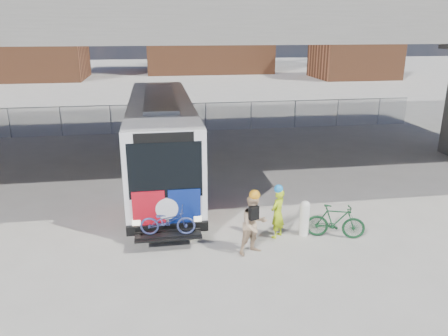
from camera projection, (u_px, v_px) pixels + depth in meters
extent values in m
plane|color=#9E9991|center=(217.00, 200.00, 17.10)|extent=(160.00, 160.00, 0.00)
cube|color=silver|center=(161.00, 136.00, 18.91)|extent=(2.55, 12.00, 3.20)
cube|color=black|center=(161.00, 119.00, 19.18)|extent=(2.61, 11.00, 1.28)
cube|color=black|center=(165.00, 170.00, 13.20)|extent=(2.24, 0.12, 1.76)
cube|color=black|center=(164.00, 137.00, 12.88)|extent=(1.78, 0.12, 0.30)
cube|color=black|center=(168.00, 228.00, 13.68)|extent=(2.55, 0.20, 0.30)
cube|color=#B10D1B|center=(149.00, 210.00, 13.43)|extent=(1.00, 0.08, 1.20)
cube|color=navy|center=(185.00, 207.00, 13.59)|extent=(1.00, 0.08, 1.20)
cylinder|color=silver|center=(167.00, 209.00, 13.49)|extent=(0.70, 0.06, 0.70)
cube|color=gray|center=(160.00, 98.00, 18.39)|extent=(1.28, 7.20, 0.14)
cube|color=black|center=(168.00, 235.00, 13.21)|extent=(2.00, 0.70, 0.06)
cylinder|color=black|center=(132.00, 208.00, 15.05)|extent=(0.30, 1.00, 1.00)
cylinder|color=black|center=(199.00, 204.00, 15.39)|extent=(0.30, 1.00, 1.00)
cylinder|color=black|center=(139.00, 145.00, 23.13)|extent=(0.30, 1.00, 1.00)
cylinder|color=black|center=(183.00, 143.00, 23.47)|extent=(0.30, 1.00, 1.00)
cube|color=#B10D1B|center=(127.00, 181.00, 15.34)|extent=(0.06, 2.60, 1.70)
cube|color=navy|center=(129.00, 167.00, 16.85)|extent=(0.06, 1.40, 1.70)
cube|color=#B10D1B|center=(201.00, 177.00, 15.73)|extent=(0.06, 2.60, 1.70)
cube|color=navy|center=(197.00, 164.00, 17.24)|extent=(0.06, 1.40, 1.70)
imported|color=#38447D|center=(168.00, 221.00, 13.07)|extent=(1.71, 0.77, 0.87)
cube|color=#605E59|center=(203.00, 20.00, 18.78)|extent=(40.00, 16.00, 1.50)
cube|color=#605E59|center=(202.00, 0.00, 18.53)|extent=(40.00, 0.60, 0.80)
cylinder|color=gray|center=(61.00, 122.00, 26.91)|extent=(0.06, 0.06, 1.80)
cylinder|color=gray|center=(127.00, 120.00, 27.50)|extent=(0.06, 0.06, 1.80)
cylinder|color=gray|center=(190.00, 118.00, 28.10)|extent=(0.06, 0.06, 1.80)
cylinder|color=gray|center=(251.00, 116.00, 28.69)|extent=(0.06, 0.06, 1.80)
cylinder|color=gray|center=(309.00, 114.00, 29.29)|extent=(0.06, 0.06, 1.80)
cylinder|color=gray|center=(365.00, 112.00, 29.89)|extent=(0.06, 0.06, 1.80)
plane|color=gray|center=(190.00, 118.00, 28.10)|extent=(30.00, 0.00, 30.00)
cube|color=gray|center=(190.00, 103.00, 27.81)|extent=(30.00, 0.05, 0.04)
cube|color=brown|center=(26.00, 39.00, 55.16)|extent=(14.00, 10.00, 10.00)
cube|color=brown|center=(207.00, 30.00, 65.01)|extent=(18.00, 12.00, 12.00)
cube|color=brown|center=(355.00, 47.00, 57.03)|extent=(10.00, 8.00, 8.00)
cylinder|color=silver|center=(304.00, 220.00, 14.08)|extent=(0.31, 0.31, 1.03)
sphere|color=silver|center=(305.00, 205.00, 13.92)|extent=(0.31, 0.31, 0.31)
imported|color=#B2D616|center=(278.00, 213.00, 13.86)|extent=(0.70, 0.69, 1.63)
sphere|color=#1A86E0|center=(279.00, 189.00, 13.60)|extent=(0.28, 0.28, 0.28)
imported|color=tan|center=(254.00, 225.00, 12.81)|extent=(1.09, 0.98, 1.84)
sphere|color=orange|center=(255.00, 195.00, 12.52)|extent=(0.32, 0.32, 0.32)
cube|color=black|center=(254.00, 213.00, 12.49)|extent=(0.32, 0.25, 0.40)
imported|color=#144022|center=(335.00, 221.00, 13.89)|extent=(1.93, 1.09, 1.12)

